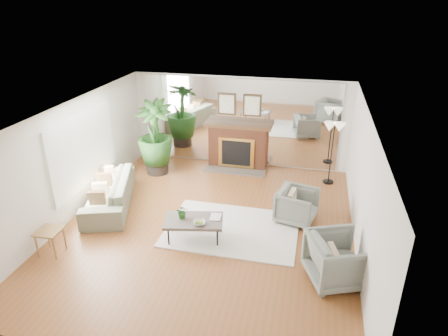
% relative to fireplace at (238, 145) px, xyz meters
% --- Properties ---
extents(ground, '(7.00, 7.00, 0.00)m').
position_rel_fireplace_xyz_m(ground, '(0.00, -3.26, -0.66)').
color(ground, brown).
rests_on(ground, ground).
extents(wall_left, '(0.02, 7.00, 2.50)m').
position_rel_fireplace_xyz_m(wall_left, '(-2.99, -3.26, 0.59)').
color(wall_left, silver).
rests_on(wall_left, ground).
extents(wall_right, '(0.02, 7.00, 2.50)m').
position_rel_fireplace_xyz_m(wall_right, '(2.99, -3.26, 0.59)').
color(wall_right, silver).
rests_on(wall_right, ground).
extents(wall_back, '(6.00, 0.02, 2.50)m').
position_rel_fireplace_xyz_m(wall_back, '(0.00, 0.23, 0.59)').
color(wall_back, silver).
rests_on(wall_back, ground).
extents(mirror_panel, '(5.40, 0.04, 2.40)m').
position_rel_fireplace_xyz_m(mirror_panel, '(0.00, 0.21, 0.59)').
color(mirror_panel, silver).
rests_on(mirror_panel, wall_back).
extents(window_panel, '(0.04, 2.40, 1.50)m').
position_rel_fireplace_xyz_m(window_panel, '(-2.96, -2.86, 0.69)').
color(window_panel, '#B2E09E').
rests_on(window_panel, wall_left).
extents(fireplace, '(1.85, 0.83, 2.05)m').
position_rel_fireplace_xyz_m(fireplace, '(0.00, 0.00, 0.00)').
color(fireplace, brown).
rests_on(fireplace, ground).
extents(area_rug, '(2.73, 1.96, 0.03)m').
position_rel_fireplace_xyz_m(area_rug, '(0.53, -3.26, -0.64)').
color(area_rug, silver).
rests_on(area_rug, ground).
extents(coffee_table, '(1.25, 0.88, 0.46)m').
position_rel_fireplace_xyz_m(coffee_table, '(-0.14, -3.77, -0.24)').
color(coffee_table, '#584D45').
rests_on(coffee_table, ground).
extents(sofa, '(1.61, 2.52, 0.69)m').
position_rel_fireplace_xyz_m(sofa, '(-2.45, -2.88, -0.32)').
color(sofa, slate).
rests_on(sofa, ground).
extents(armchair_back, '(0.97, 0.96, 0.74)m').
position_rel_fireplace_xyz_m(armchair_back, '(1.81, -2.59, -0.29)').
color(armchair_back, gray).
rests_on(armchair_back, ground).
extents(armchair_front, '(1.22, 1.21, 0.86)m').
position_rel_fireplace_xyz_m(armchair_front, '(2.60, -4.41, -0.23)').
color(armchair_front, gray).
rests_on(armchair_front, ground).
extents(side_table, '(0.46, 0.46, 0.50)m').
position_rel_fireplace_xyz_m(side_table, '(-2.65, -4.81, -0.24)').
color(side_table, olive).
rests_on(side_table, ground).
extents(potted_ficus, '(1.01, 1.01, 2.02)m').
position_rel_fireplace_xyz_m(potted_ficus, '(-2.06, -0.90, 0.42)').
color(potted_ficus, black).
rests_on(potted_ficus, ground).
extents(floor_lamp, '(0.53, 0.29, 1.62)m').
position_rel_fireplace_xyz_m(floor_lamp, '(2.52, -0.50, 0.73)').
color(floor_lamp, black).
rests_on(floor_lamp, ground).
extents(tabletop_plant, '(0.30, 0.27, 0.28)m').
position_rel_fireplace_xyz_m(tabletop_plant, '(-0.37, -3.75, -0.06)').
color(tabletop_plant, '#2A551F').
rests_on(tabletop_plant, coffee_table).
extents(fruit_bowl, '(0.29, 0.29, 0.06)m').
position_rel_fireplace_xyz_m(fruit_bowl, '(0.01, -3.91, -0.17)').
color(fruit_bowl, olive).
rests_on(fruit_bowl, coffee_table).
extents(book, '(0.24, 0.31, 0.02)m').
position_rel_fireplace_xyz_m(book, '(0.16, -3.61, -0.19)').
color(book, olive).
rests_on(book, coffee_table).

